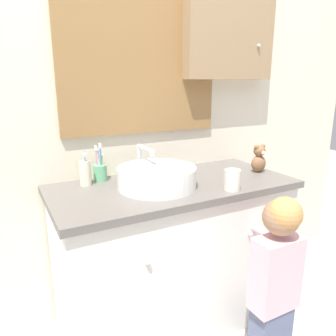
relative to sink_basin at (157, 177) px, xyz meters
name	(u,v)px	position (x,y,z in m)	size (l,w,h in m)	color
wall_back	(154,83)	(0.14, 0.32, 0.44)	(3.20, 0.18, 2.50)	beige
vanity_counter	(174,254)	(0.10, 0.01, -0.45)	(1.24, 0.58, 0.81)	silver
sink_basin	(157,177)	(0.00, 0.00, 0.00)	(0.38, 0.44, 0.18)	white
toothbrush_holder	(100,171)	(-0.21, 0.23, 0.00)	(0.07, 0.07, 0.20)	#66B27F
soap_dispenser	(85,172)	(-0.30, 0.19, 0.01)	(0.06, 0.06, 0.16)	beige
child_figure	(276,274)	(0.34, -0.48, -0.37)	(0.22, 0.43, 0.86)	slate
teddy_bear	(259,159)	(0.63, -0.02, 0.02)	(0.09, 0.07, 0.16)	brown
drinking_cup	(232,180)	(0.30, -0.21, 0.00)	(0.08, 0.08, 0.10)	silver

